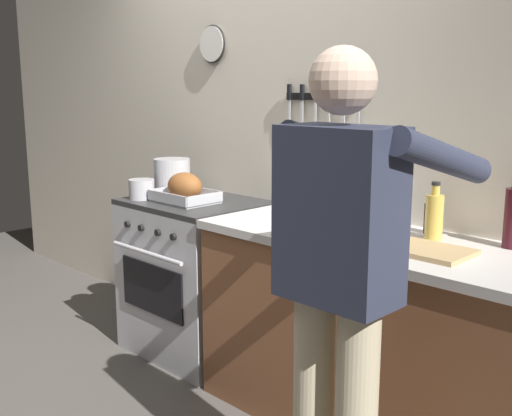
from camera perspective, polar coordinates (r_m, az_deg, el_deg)
name	(u,v)px	position (r m, az deg, el deg)	size (l,w,h in m)	color
wall_back	(267,128)	(3.56, 1.03, 7.36)	(6.00, 0.13, 2.60)	beige
counter_block	(414,347)	(2.75, 14.37, -12.35)	(2.03, 0.65, 0.90)	brown
stove	(196,276)	(3.63, -5.53, -6.30)	(0.76, 0.67, 0.90)	#BCBCC1
person_cook	(342,271)	(2.02, 7.92, -5.78)	(0.51, 0.63, 1.66)	#C6B793
roasting_pan	(185,189)	(3.46, -6.58, 1.73)	(0.35, 0.26, 0.17)	#B7B7BC
stock_pot	(172,177)	(3.71, -7.74, 2.87)	(0.21, 0.21, 0.22)	#B7B7BC
saucepan	(142,189)	(3.61, -10.50, 1.72)	(0.15, 0.15, 0.11)	#B7B7BC
cutting_board	(424,250)	(2.51, 15.19, -3.73)	(0.36, 0.24, 0.02)	tan
bottle_dish_soap	(321,198)	(3.08, 5.99, 0.90)	(0.07, 0.07, 0.22)	#338CCC
bottle_soy_sauce	(431,218)	(2.81, 15.82, -0.86)	(0.06, 0.06, 0.18)	black
bottle_cooking_oil	(434,216)	(2.70, 16.12, -0.68)	(0.07, 0.07, 0.25)	gold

